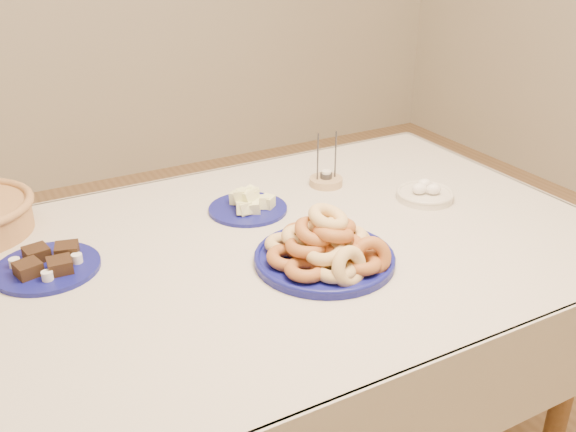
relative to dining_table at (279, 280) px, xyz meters
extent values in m
cylinder|color=brown|center=(0.70, 0.40, -0.28)|extent=(0.06, 0.06, 0.72)
cylinder|color=brown|center=(0.70, -0.40, -0.28)|extent=(0.06, 0.06, 0.72)
cube|color=beige|center=(0.00, 0.00, 0.10)|extent=(1.70, 1.10, 0.02)
cube|color=beige|center=(0.00, 0.55, -0.03)|extent=(1.70, 0.01, 0.28)
cube|color=beige|center=(0.00, -0.55, -0.03)|extent=(1.70, 0.01, 0.28)
cube|color=beige|center=(0.85, 0.00, -0.03)|extent=(0.01, 1.10, 0.28)
cylinder|color=navy|center=(0.05, -0.14, 0.11)|extent=(0.36, 0.36, 0.02)
torus|color=navy|center=(0.05, -0.14, 0.12)|extent=(0.36, 0.36, 0.01)
torus|color=tan|center=(0.14, -0.12, 0.14)|extent=(0.12, 0.12, 0.04)
torus|color=brown|center=(0.11, -0.06, 0.14)|extent=(0.12, 0.12, 0.04)
torus|color=brown|center=(0.05, -0.04, 0.14)|extent=(0.14, 0.14, 0.04)
torus|color=tan|center=(-0.02, -0.06, 0.14)|extent=(0.13, 0.13, 0.04)
torus|color=brown|center=(-0.04, -0.12, 0.14)|extent=(0.14, 0.14, 0.04)
torus|color=brown|center=(-0.03, -0.19, 0.14)|extent=(0.12, 0.12, 0.04)
torus|color=tan|center=(0.03, -0.22, 0.14)|extent=(0.13, 0.13, 0.04)
torus|color=brown|center=(0.09, -0.23, 0.14)|extent=(0.13, 0.13, 0.04)
torus|color=brown|center=(0.14, -0.18, 0.14)|extent=(0.14, 0.14, 0.03)
torus|color=tan|center=(0.10, -0.10, 0.17)|extent=(0.12, 0.12, 0.03)
torus|color=brown|center=(0.06, -0.08, 0.17)|extent=(0.12, 0.12, 0.06)
torus|color=tan|center=(0.01, -0.10, 0.17)|extent=(0.12, 0.12, 0.04)
torus|color=brown|center=(0.00, -0.14, 0.17)|extent=(0.14, 0.14, 0.04)
torus|color=tan|center=(0.02, -0.19, 0.17)|extent=(0.12, 0.11, 0.04)
torus|color=brown|center=(0.07, -0.19, 0.17)|extent=(0.10, 0.10, 0.04)
torus|color=tan|center=(0.10, -0.15, 0.17)|extent=(0.14, 0.13, 0.04)
torus|color=brown|center=(0.08, -0.13, 0.20)|extent=(0.14, 0.14, 0.05)
torus|color=tan|center=(0.05, -0.10, 0.20)|extent=(0.11, 0.11, 0.06)
torus|color=brown|center=(0.02, -0.14, 0.20)|extent=(0.14, 0.14, 0.06)
torus|color=brown|center=(0.06, -0.17, 0.20)|extent=(0.14, 0.14, 0.06)
torus|color=tan|center=(0.06, -0.14, 0.23)|extent=(0.14, 0.14, 0.06)
torus|color=tan|center=(0.04, -0.25, 0.15)|extent=(0.11, 0.08, 0.10)
torus|color=brown|center=(0.11, -0.23, 0.15)|extent=(0.11, 0.10, 0.10)
cylinder|color=navy|center=(0.02, 0.22, 0.11)|extent=(0.26, 0.26, 0.01)
cube|color=#ECF198|center=(-0.01, 0.18, 0.13)|extent=(0.04, 0.04, 0.04)
cube|color=#ECF198|center=(0.02, 0.21, 0.16)|extent=(0.05, 0.05, 0.04)
cube|color=#ECF198|center=(0.02, 0.22, 0.16)|extent=(0.05, 0.05, 0.05)
cube|color=#ECF198|center=(0.05, 0.19, 0.13)|extent=(0.05, 0.05, 0.04)
cube|color=#ECF198|center=(0.00, 0.21, 0.16)|extent=(0.05, 0.05, 0.04)
cube|color=#ECF198|center=(0.02, 0.21, 0.16)|extent=(0.05, 0.05, 0.05)
cube|color=#ECF198|center=(0.07, 0.19, 0.13)|extent=(0.05, 0.05, 0.04)
cube|color=#ECF198|center=(0.00, 0.25, 0.13)|extent=(0.05, 0.05, 0.04)
cube|color=#ECF198|center=(0.02, 0.18, 0.13)|extent=(0.05, 0.05, 0.04)
cube|color=#ECF198|center=(0.01, 0.19, 0.16)|extent=(0.05, 0.05, 0.05)
cube|color=#ECF198|center=(0.01, 0.21, 0.16)|extent=(0.05, 0.05, 0.04)
cube|color=#ECF198|center=(-0.01, 0.18, 0.13)|extent=(0.05, 0.05, 0.04)
cube|color=#ECF198|center=(0.02, 0.20, 0.16)|extent=(0.05, 0.05, 0.04)
cylinder|color=navy|center=(-0.54, 0.15, 0.11)|extent=(0.28, 0.28, 0.01)
cube|color=black|center=(-0.58, 0.13, 0.13)|extent=(0.07, 0.07, 0.03)
cube|color=black|center=(-0.51, 0.11, 0.13)|extent=(0.06, 0.06, 0.03)
cube|color=black|center=(-0.55, 0.19, 0.13)|extent=(0.06, 0.06, 0.03)
cube|color=black|center=(-0.48, 0.17, 0.13)|extent=(0.07, 0.07, 0.03)
cylinder|color=white|center=(-0.60, 0.18, 0.13)|extent=(0.03, 0.03, 0.02)
cylinder|color=white|center=(-0.55, 0.08, 0.13)|extent=(0.03, 0.03, 0.02)
cylinder|color=white|center=(-0.47, 0.13, 0.13)|extent=(0.03, 0.03, 0.02)
cylinder|color=tan|center=(0.31, 0.27, 0.12)|extent=(0.11, 0.11, 0.02)
cylinder|color=#3F3F44|center=(0.31, 0.27, 0.14)|extent=(0.04, 0.04, 0.02)
cylinder|color=white|center=(0.31, 0.27, 0.15)|extent=(0.03, 0.03, 0.01)
cylinder|color=#3F3F44|center=(0.28, 0.27, 0.20)|extent=(0.01, 0.01, 0.15)
cylinder|color=#3F3F44|center=(0.34, 0.26, 0.20)|extent=(0.01, 0.01, 0.15)
cylinder|color=beige|center=(0.50, 0.04, 0.12)|extent=(0.21, 0.21, 0.02)
torus|color=beige|center=(0.50, 0.04, 0.13)|extent=(0.21, 0.21, 0.01)
ellipsoid|color=white|center=(0.48, 0.04, 0.14)|extent=(0.05, 0.05, 0.03)
ellipsoid|color=white|center=(0.51, 0.02, 0.14)|extent=(0.05, 0.05, 0.03)
ellipsoid|color=white|center=(0.52, 0.06, 0.14)|extent=(0.05, 0.05, 0.03)
camera|label=1|loc=(-0.67, -1.26, 0.88)|focal=40.00mm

